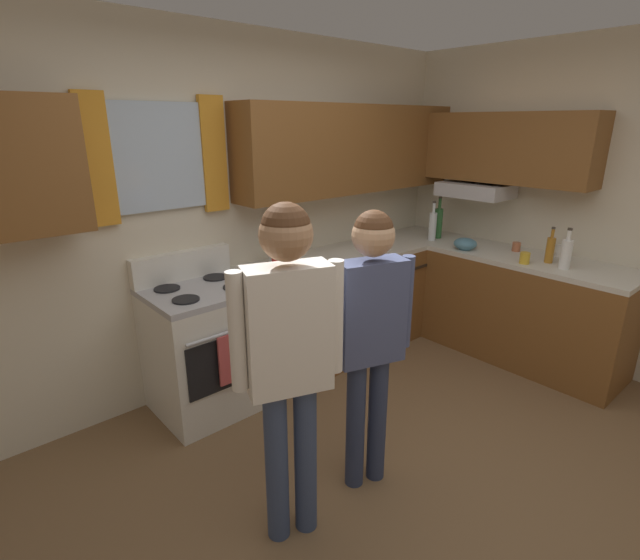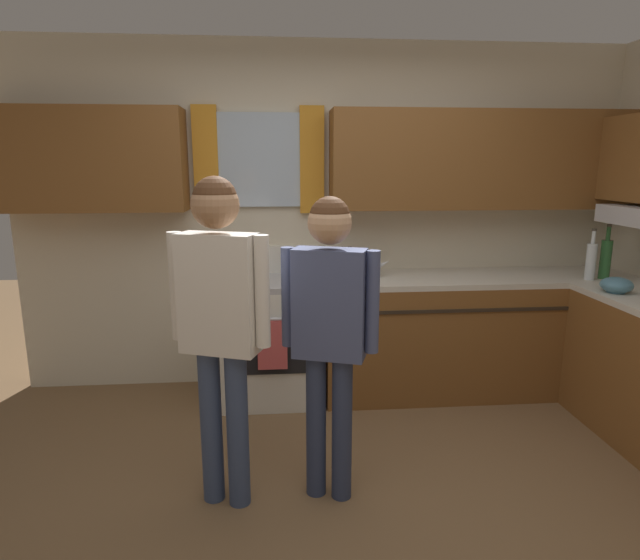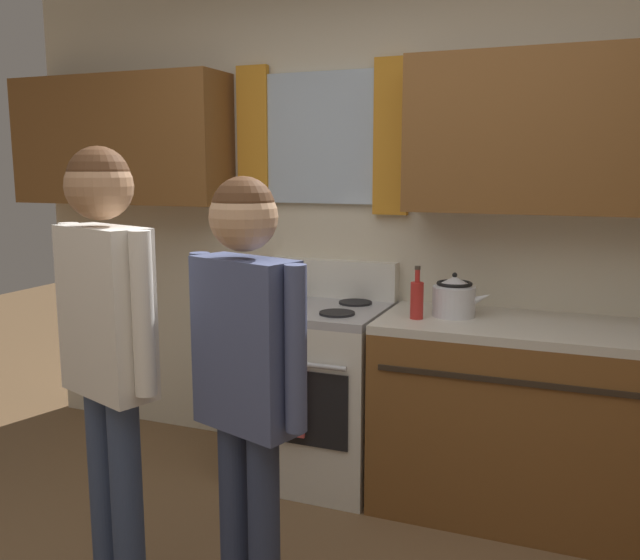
{
  "view_description": "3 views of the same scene",
  "coord_description": "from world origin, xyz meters",
  "px_view_note": "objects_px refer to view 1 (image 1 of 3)",
  "views": [
    {
      "loc": [
        -1.77,
        -1.21,
        1.96
      ],
      "look_at": [
        -0.09,
        0.69,
        1.11
      ],
      "focal_mm": 26.41,
      "sensor_mm": 36.0,
      "label": 1
    },
    {
      "loc": [
        -0.37,
        -2.2,
        1.7
      ],
      "look_at": [
        -0.12,
        0.74,
        1.06
      ],
      "focal_mm": 29.63,
      "sensor_mm": 36.0,
      "label": 2
    },
    {
      "loc": [
        0.86,
        -1.53,
        1.59
      ],
      "look_at": [
        0.01,
        0.6,
        1.2
      ],
      "focal_mm": 37.77,
      "sensor_mm": 36.0,
      "label": 3
    }
  ],
  "objects_px": {
    "mug_ceramic_white": "(562,251)",
    "stovetop_kettle": "(282,255)",
    "cup_terracotta": "(517,247)",
    "stove_oven": "(206,347)",
    "bottle_wine_green": "(438,222)",
    "adult_in_plaid": "(370,322)",
    "bottle_oil_amber": "(550,249)",
    "bottle_sauce_red": "(276,262)",
    "bottle_tall_clear": "(433,225)",
    "bottle_milk_white": "(566,253)",
    "adult_left": "(288,343)",
    "mixing_bowl": "(465,244)",
    "mug_mustard_yellow": "(525,258)"
  },
  "relations": [
    {
      "from": "mug_ceramic_white",
      "to": "stovetop_kettle",
      "type": "height_order",
      "value": "stovetop_kettle"
    },
    {
      "from": "cup_terracotta",
      "to": "stove_oven",
      "type": "bearing_deg",
      "value": 159.6
    },
    {
      "from": "stove_oven",
      "to": "bottle_wine_green",
      "type": "xyz_separation_m",
      "value": [
        2.4,
        -0.19,
        0.58
      ]
    },
    {
      "from": "stovetop_kettle",
      "to": "adult_in_plaid",
      "type": "distance_m",
      "value": 1.35
    },
    {
      "from": "stove_oven",
      "to": "bottle_oil_amber",
      "type": "height_order",
      "value": "bottle_oil_amber"
    },
    {
      "from": "bottle_sauce_red",
      "to": "stovetop_kettle",
      "type": "xyz_separation_m",
      "value": [
        0.15,
        0.12,
        0.0
      ]
    },
    {
      "from": "bottle_tall_clear",
      "to": "bottle_sauce_red",
      "type": "height_order",
      "value": "bottle_tall_clear"
    },
    {
      "from": "bottle_oil_amber",
      "to": "bottle_sauce_red",
      "type": "height_order",
      "value": "bottle_oil_amber"
    },
    {
      "from": "bottle_oil_amber",
      "to": "bottle_milk_white",
      "type": "distance_m",
      "value": 0.17
    },
    {
      "from": "stove_oven",
      "to": "adult_left",
      "type": "distance_m",
      "value": 1.41
    },
    {
      "from": "bottle_oil_amber",
      "to": "bottle_milk_white",
      "type": "xyz_separation_m",
      "value": [
        -0.07,
        -0.15,
        0.01
      ]
    },
    {
      "from": "cup_terracotta",
      "to": "stovetop_kettle",
      "type": "height_order",
      "value": "stovetop_kettle"
    },
    {
      "from": "stove_oven",
      "to": "mug_ceramic_white",
      "type": "xyz_separation_m",
      "value": [
        2.61,
        -1.26,
        0.48
      ]
    },
    {
      "from": "cup_terracotta",
      "to": "bottle_wine_green",
      "type": "bearing_deg",
      "value": 97.56
    },
    {
      "from": "mug_ceramic_white",
      "to": "cup_terracotta",
      "type": "distance_m",
      "value": 0.35
    },
    {
      "from": "stove_oven",
      "to": "adult_left",
      "type": "bearing_deg",
      "value": -100.79
    },
    {
      "from": "bottle_wine_green",
      "to": "mixing_bowl",
      "type": "distance_m",
      "value": 0.47
    },
    {
      "from": "adult_left",
      "to": "stovetop_kettle",
      "type": "bearing_deg",
      "value": 53.85
    },
    {
      "from": "stove_oven",
      "to": "bottle_tall_clear",
      "type": "distance_m",
      "value": 2.36
    },
    {
      "from": "stove_oven",
      "to": "cup_terracotta",
      "type": "bearing_deg",
      "value": -20.4
    },
    {
      "from": "bottle_oil_amber",
      "to": "adult_in_plaid",
      "type": "bearing_deg",
      "value": 179.83
    },
    {
      "from": "stove_oven",
      "to": "bottle_sauce_red",
      "type": "distance_m",
      "value": 0.77
    },
    {
      "from": "bottle_oil_amber",
      "to": "cup_terracotta",
      "type": "distance_m",
      "value": 0.37
    },
    {
      "from": "bottle_milk_white",
      "to": "adult_in_plaid",
      "type": "xyz_separation_m",
      "value": [
        -1.99,
        0.16,
        -0.04
      ]
    },
    {
      "from": "bottle_sauce_red",
      "to": "adult_left",
      "type": "height_order",
      "value": "adult_left"
    },
    {
      "from": "mug_mustard_yellow",
      "to": "mixing_bowl",
      "type": "xyz_separation_m",
      "value": [
        0.03,
        0.55,
        0.0
      ]
    },
    {
      "from": "bottle_tall_clear",
      "to": "mug_ceramic_white",
      "type": "relative_size",
      "value": 2.92
    },
    {
      "from": "stove_oven",
      "to": "bottle_sauce_red",
      "type": "height_order",
      "value": "bottle_sauce_red"
    },
    {
      "from": "bottle_wine_green",
      "to": "bottle_sauce_red",
      "type": "height_order",
      "value": "bottle_wine_green"
    },
    {
      "from": "mug_ceramic_white",
      "to": "mixing_bowl",
      "type": "distance_m",
      "value": 0.76
    },
    {
      "from": "cup_terracotta",
      "to": "mixing_bowl",
      "type": "xyz_separation_m",
      "value": [
        -0.28,
        0.33,
        0.01
      ]
    },
    {
      "from": "mug_mustard_yellow",
      "to": "adult_in_plaid",
      "type": "bearing_deg",
      "value": -176.78
    },
    {
      "from": "stovetop_kettle",
      "to": "adult_left",
      "type": "distance_m",
      "value": 1.6
    },
    {
      "from": "bottle_milk_white",
      "to": "bottle_tall_clear",
      "type": "distance_m",
      "value": 1.21
    },
    {
      "from": "adult_in_plaid",
      "to": "cup_terracotta",
      "type": "bearing_deg",
      "value": 8.55
    },
    {
      "from": "bottle_wine_green",
      "to": "adult_in_plaid",
      "type": "height_order",
      "value": "adult_in_plaid"
    },
    {
      "from": "stove_oven",
      "to": "bottle_milk_white",
      "type": "bearing_deg",
      "value": -31.84
    },
    {
      "from": "adult_left",
      "to": "adult_in_plaid",
      "type": "distance_m",
      "value": 0.53
    },
    {
      "from": "bottle_milk_white",
      "to": "bottle_tall_clear",
      "type": "xyz_separation_m",
      "value": [
        -0.0,
        1.21,
        0.02
      ]
    },
    {
      "from": "mug_ceramic_white",
      "to": "adult_left",
      "type": "height_order",
      "value": "adult_left"
    },
    {
      "from": "stove_oven",
      "to": "adult_in_plaid",
      "type": "relative_size",
      "value": 0.7
    },
    {
      "from": "bottle_oil_amber",
      "to": "stovetop_kettle",
      "type": "distance_m",
      "value": 2.1
    },
    {
      "from": "bottle_sauce_red",
      "to": "bottle_wine_green",
      "type": "bearing_deg",
      "value": -2.92
    },
    {
      "from": "bottle_oil_amber",
      "to": "mug_ceramic_white",
      "type": "height_order",
      "value": "bottle_oil_amber"
    },
    {
      "from": "bottle_milk_white",
      "to": "stove_oven",
      "type": "bearing_deg",
      "value": 148.16
    },
    {
      "from": "bottle_milk_white",
      "to": "mug_mustard_yellow",
      "type": "relative_size",
      "value": 2.6
    },
    {
      "from": "stove_oven",
      "to": "bottle_sauce_red",
      "type": "bearing_deg",
      "value": -9.57
    },
    {
      "from": "stove_oven",
      "to": "bottle_wine_green",
      "type": "height_order",
      "value": "bottle_wine_green"
    },
    {
      "from": "adult_in_plaid",
      "to": "mug_mustard_yellow",
      "type": "bearing_deg",
      "value": 3.22
    },
    {
      "from": "bottle_tall_clear",
      "to": "mug_mustard_yellow",
      "type": "relative_size",
      "value": 3.05
    }
  ]
}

